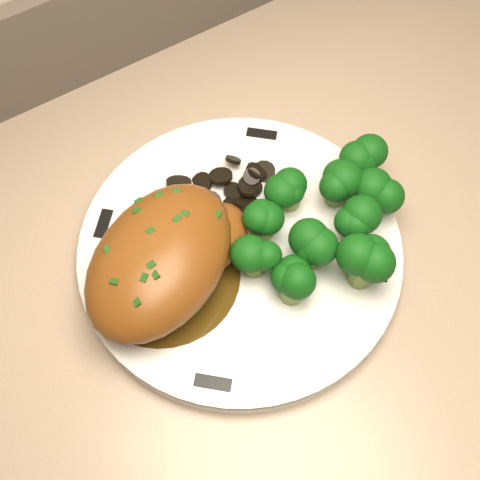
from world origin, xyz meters
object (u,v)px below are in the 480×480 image
plate (240,250)px  broccoli_florets (321,221)px  counter (385,306)px  chicken_breast (166,257)px

plate → broccoli_florets: 0.08m
counter → chicken_breast: counter is taller
counter → plate: 0.53m
plate → chicken_breast: (-0.07, 0.01, 0.04)m
plate → broccoli_florets: size_ratio=1.75×
counter → plate: (-0.28, 0.03, 0.45)m
broccoli_florets → counter: bearing=1.1°
chicken_breast → plate: bearing=-38.0°
counter → broccoli_florets: bearing=-178.9°
counter → chicken_breast: 0.60m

